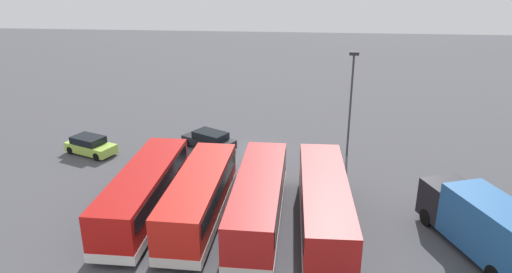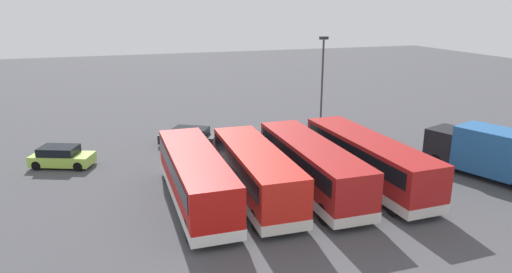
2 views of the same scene
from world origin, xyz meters
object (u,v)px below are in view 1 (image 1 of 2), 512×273
(bus_single_deck_second, at_px, (259,199))
(box_truck_blue, at_px, (481,222))
(car_small_green, at_px, (90,145))
(bus_single_deck_fourth, at_px, (144,191))
(lamp_post_tall, at_px, (351,97))
(car_hatchback_silver, at_px, (209,140))
(waste_bin_yellow, at_px, (257,151))
(bus_single_deck_near_end, at_px, (324,203))
(bus_single_deck_third, at_px, (199,196))

(bus_single_deck_second, bearing_deg, box_truck_blue, 172.48)
(box_truck_blue, bearing_deg, car_small_green, -22.57)
(bus_single_deck_fourth, xyz_separation_m, lamp_post_tall, (-12.86, -10.59, 3.18))
(car_hatchback_silver, xyz_separation_m, waste_bin_yellow, (-4.06, 1.48, -0.23))
(box_truck_blue, height_order, car_small_green, box_truck_blue)
(bus_single_deck_near_end, bearing_deg, bus_single_deck_second, -2.10)
(bus_single_deck_second, xyz_separation_m, box_truck_blue, (-11.76, 1.55, 0.08))
(bus_single_deck_second, distance_m, car_hatchback_silver, 12.56)
(bus_single_deck_near_end, height_order, bus_single_deck_second, same)
(box_truck_blue, distance_m, lamp_post_tall, 14.03)
(bus_single_deck_near_end, distance_m, car_small_green, 20.42)
(bus_single_deck_near_end, bearing_deg, lamp_post_tall, -101.73)
(bus_single_deck_second, distance_m, box_truck_blue, 11.86)
(bus_single_deck_fourth, distance_m, box_truck_blue, 18.70)
(bus_single_deck_third, height_order, bus_single_deck_fourth, same)
(bus_single_deck_fourth, xyz_separation_m, car_hatchback_silver, (-1.72, -11.15, -0.92))
(box_truck_blue, relative_size, waste_bin_yellow, 8.32)
(bus_single_deck_second, distance_m, lamp_post_tall, 12.82)
(bus_single_deck_near_end, relative_size, box_truck_blue, 1.46)
(car_small_green, xyz_separation_m, waste_bin_yellow, (-13.29, -0.65, -0.22))
(car_small_green, xyz_separation_m, lamp_post_tall, (-20.37, -1.57, 4.10))
(bus_single_deck_third, relative_size, car_small_green, 2.33)
(lamp_post_tall, relative_size, waste_bin_yellow, 8.66)
(bus_single_deck_second, distance_m, waste_bin_yellow, 10.07)
(car_hatchback_silver, bearing_deg, bus_single_deck_third, 98.27)
(bus_single_deck_near_end, bearing_deg, box_truck_blue, 170.01)
(car_small_green, bearing_deg, bus_single_deck_fourth, 129.77)
(bus_single_deck_near_end, bearing_deg, car_hatchback_silver, -52.55)
(bus_single_deck_second, height_order, waste_bin_yellow, bus_single_deck_second)
(car_hatchback_silver, distance_m, waste_bin_yellow, 4.33)
(bus_single_deck_fourth, height_order, car_small_green, bus_single_deck_fourth)
(bus_single_deck_near_end, bearing_deg, car_small_green, -27.56)
(box_truck_blue, height_order, car_hatchback_silver, box_truck_blue)
(bus_single_deck_fourth, relative_size, waste_bin_yellow, 11.50)
(car_hatchback_silver, bearing_deg, bus_single_deck_fourth, 81.23)
(bus_single_deck_third, bearing_deg, car_small_green, -40.62)
(box_truck_blue, relative_size, lamp_post_tall, 0.96)
(car_hatchback_silver, height_order, waste_bin_yellow, car_hatchback_silver)
(bus_single_deck_third, relative_size, box_truck_blue, 1.31)
(car_hatchback_silver, height_order, car_small_green, same)
(car_hatchback_silver, relative_size, lamp_post_tall, 0.58)
(bus_single_deck_fourth, height_order, waste_bin_yellow, bus_single_deck_fourth)
(bus_single_deck_fourth, distance_m, waste_bin_yellow, 11.32)
(bus_single_deck_second, relative_size, car_small_green, 2.51)
(bus_single_deck_fourth, height_order, lamp_post_tall, lamp_post_tall)
(bus_single_deck_near_end, distance_m, waste_bin_yellow, 11.23)
(car_small_green, relative_size, lamp_post_tall, 0.54)
(car_small_green, bearing_deg, box_truck_blue, 157.43)
(bus_single_deck_near_end, height_order, car_small_green, bus_single_deck_near_end)
(bus_single_deck_fourth, xyz_separation_m, waste_bin_yellow, (-5.78, -9.67, -1.15))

